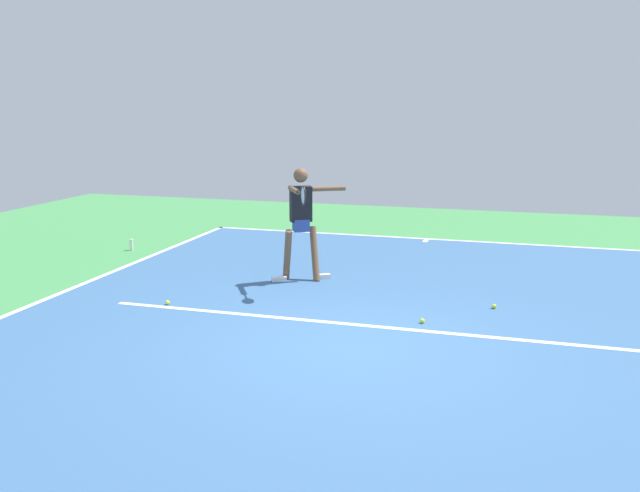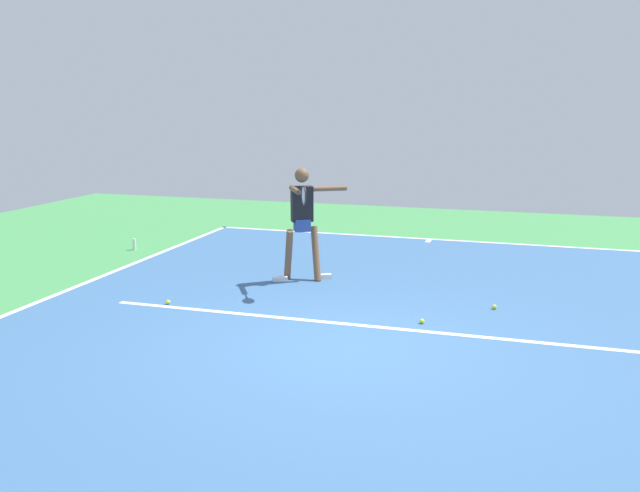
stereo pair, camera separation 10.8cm
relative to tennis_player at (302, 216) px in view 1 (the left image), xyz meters
The scene contains 11 objects.
ground_plane 3.39m from the tennis_player, 117.26° to the left, with size 22.48×22.48×0.00m, color #428E4C.
court_surface 3.39m from the tennis_player, 117.26° to the left, with size 9.64×13.92×0.00m, color #38608E.
court_line_baseline_near 4.43m from the tennis_player, 110.05° to the right, with size 9.64×0.10×0.01m, color white.
court_line_sideline_right 4.49m from the tennis_player, 41.03° to the left, with size 0.10×13.92×0.01m, color white.
court_line_service 2.70m from the tennis_player, 126.47° to the left, with size 7.23×0.10×0.01m, color white.
court_line_centre_mark 4.25m from the tennis_player, 111.01° to the right, with size 0.10×0.30×0.01m, color white.
tennis_player is the anchor object (origin of this frame).
tennis_ball_by_baseline 2.57m from the tennis_player, 52.81° to the left, with size 0.07×0.07×0.07m, color #CCE033.
tennis_ball_far_corner 2.96m from the tennis_player, 142.72° to the left, with size 0.07×0.07×0.07m, color #CCE033.
tennis_ball_centre_court 3.33m from the tennis_player, 166.60° to the left, with size 0.07×0.07×0.07m, color yellow.
water_bottle 4.23m from the tennis_player, 17.78° to the right, with size 0.07×0.07×0.22m, color white.
Camera 1 is at (-1.93, 7.58, 2.87)m, focal length 38.99 mm.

